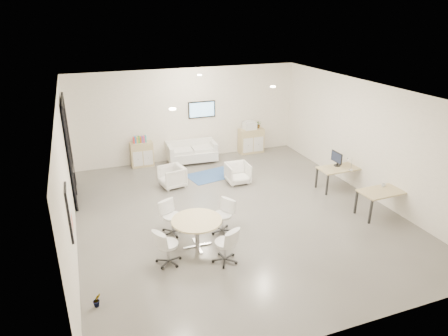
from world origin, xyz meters
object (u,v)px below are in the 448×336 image
object	(u,v)px
sideboard_left	(142,154)
sideboard_right	(251,141)
armchair_left	(172,176)
desk_rear	(340,170)
loveseat	(192,152)
desk_front	(384,193)
armchair_right	(238,172)
round_table	(197,223)

from	to	relation	value
sideboard_left	sideboard_right	size ratio (longest dim) A/B	0.92
armchair_left	desk_rear	bearing A→B (deg)	57.87
loveseat	desk_front	distance (m)	6.56
armchair_right	armchair_left	bearing A→B (deg)	169.38
desk_front	desk_rear	bearing A→B (deg)	91.16
armchair_right	desk_rear	world-z (taller)	armchair_right
desk_rear	round_table	distance (m)	5.14
armchair_right	loveseat	bearing A→B (deg)	111.73
loveseat	armchair_left	xyz separation A→B (m)	(-1.15, -1.84, 0.01)
desk_front	round_table	distance (m)	4.99
loveseat	armchair_right	xyz separation A→B (m)	(0.83, -2.27, 0.00)
sideboard_left	armchair_right	distance (m)	3.54
sideboard_left	sideboard_right	xyz separation A→B (m)	(4.06, -0.03, 0.04)
loveseat	desk_front	bearing A→B (deg)	-53.05
loveseat	armchair_left	world-z (taller)	loveseat
armchair_right	round_table	xyz separation A→B (m)	(-2.22, -3.00, 0.26)
sideboard_right	armchair_left	world-z (taller)	sideboard_right
sideboard_left	desk_front	world-z (taller)	sideboard_left
armchair_left	sideboard_right	bearing A→B (deg)	109.66
desk_front	round_table	bearing A→B (deg)	175.83
sideboard_left	loveseat	size ratio (longest dim) A/B	0.48
armchair_left	loveseat	bearing A→B (deg)	137.72
loveseat	round_table	world-z (taller)	loveseat
armchair_left	desk_rear	world-z (taller)	armchair_left
sideboard_right	armchair_left	distance (m)	4.05
armchair_right	round_table	world-z (taller)	armchair_right
armchair_right	desk_front	distance (m)	4.25
sideboard_left	armchair_right	xyz separation A→B (m)	(2.53, -2.47, -0.07)
armchair_left	desk_rear	distance (m)	5.02
armchair_left	desk_front	xyz separation A→B (m)	(4.74, -3.65, 0.27)
sideboard_left	loveseat	bearing A→B (deg)	-6.93
loveseat	armchair_right	distance (m)	2.41
loveseat	round_table	size ratio (longest dim) A/B	1.54
loveseat	round_table	bearing A→B (deg)	-101.12
armchair_right	round_table	bearing A→B (deg)	-124.87
sideboard_left	armchair_left	distance (m)	2.12
round_table	loveseat	bearing A→B (deg)	75.14
loveseat	armchair_left	size ratio (longest dim) A/B	2.45
armchair_left	desk_front	size ratio (longest dim) A/B	0.53
sideboard_right	round_table	world-z (taller)	sideboard_right
armchair_right	round_table	size ratio (longest dim) A/B	0.61
armchair_left	desk_rear	xyz separation A→B (m)	(4.65, -1.87, 0.25)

